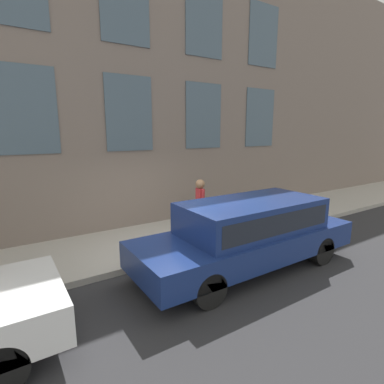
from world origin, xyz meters
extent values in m
plane|color=#2D2D30|center=(0.00, 0.00, 0.00)|extent=(80.00, 80.00, 0.00)
cube|color=#B2ADA3|center=(1.38, 0.00, 0.07)|extent=(2.77, 60.00, 0.15)
cube|color=gray|center=(2.92, 0.00, 4.72)|extent=(0.30, 40.00, 9.44)
cube|color=#4C6070|center=(2.75, -5.40, 3.63)|extent=(0.03, 1.45, 2.19)
cube|color=#4C6070|center=(2.75, -2.70, 3.63)|extent=(0.03, 1.45, 2.19)
cube|color=#4C6070|center=(2.75, 0.00, 3.63)|extent=(0.03, 1.45, 2.19)
cube|color=#4C6070|center=(2.75, 2.70, 3.63)|extent=(0.03, 1.45, 2.19)
cube|color=#4C6070|center=(2.75, -5.40, 6.62)|extent=(0.03, 1.45, 2.19)
cube|color=#4C6070|center=(2.75, -2.70, 6.62)|extent=(0.03, 1.45, 2.19)
cube|color=#4C6070|center=(2.75, 0.00, 6.62)|extent=(0.03, 1.45, 2.19)
cylinder|color=gold|center=(0.57, -0.53, 0.17)|extent=(0.28, 0.28, 0.04)
cylinder|color=gold|center=(0.57, -0.53, 0.50)|extent=(0.21, 0.21, 0.70)
sphere|color=#A4891E|center=(0.57, -0.53, 0.84)|extent=(0.22, 0.22, 0.22)
cylinder|color=black|center=(0.57, -0.53, 0.91)|extent=(0.07, 0.07, 0.09)
cylinder|color=gold|center=(0.57, -0.68, 0.58)|extent=(0.09, 0.10, 0.09)
cylinder|color=gold|center=(0.57, -0.38, 0.58)|extent=(0.09, 0.10, 0.09)
cylinder|color=#998466|center=(0.78, -1.27, 0.54)|extent=(0.12, 0.12, 0.79)
cylinder|color=#998466|center=(0.95, -1.27, 0.54)|extent=(0.12, 0.12, 0.79)
cube|color=red|center=(0.87, -1.27, 1.23)|extent=(0.21, 0.15, 0.59)
cylinder|color=red|center=(0.71, -1.27, 1.25)|extent=(0.09, 0.09, 0.56)
cylinder|color=red|center=(1.02, -1.27, 1.25)|extent=(0.09, 0.09, 0.56)
sphere|color=#8C6647|center=(0.87, -1.27, 1.66)|extent=(0.26, 0.26, 0.26)
cylinder|color=black|center=(-2.01, 0.51, 0.33)|extent=(0.24, 0.67, 0.67)
cylinder|color=black|center=(-0.39, 0.51, 0.33)|extent=(0.24, 0.67, 0.67)
cylinder|color=black|center=(-2.01, -2.81, 0.33)|extent=(0.24, 0.67, 0.67)
cylinder|color=black|center=(-0.39, -2.81, 0.33)|extent=(0.24, 0.67, 0.67)
cube|color=navy|center=(-1.20, -1.15, 0.62)|extent=(1.86, 5.34, 0.56)
cube|color=navy|center=(-1.20, -1.28, 1.24)|extent=(1.63, 3.31, 0.69)
cube|color=#1E232D|center=(-1.20, -1.28, 1.24)|extent=(1.64, 3.05, 0.44)
camera|label=1|loc=(-5.95, 3.42, 3.11)|focal=28.00mm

